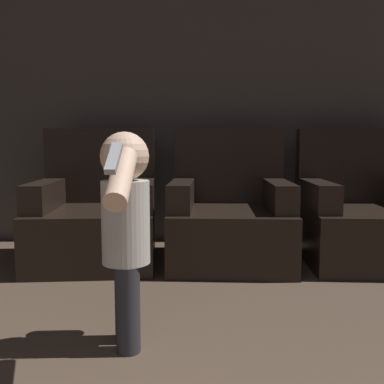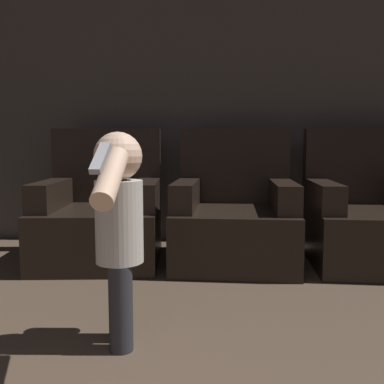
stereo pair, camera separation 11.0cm
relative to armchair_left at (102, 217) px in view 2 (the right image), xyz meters
The scene contains 5 objects.
wall_back 1.33m from the armchair_left, 50.22° to the left, with size 8.40×0.05×2.60m.
armchair_left is the anchor object (origin of this frame).
armchair_middle 1.00m from the armchair_left, ahead, with size 0.90×0.95×1.00m.
armchair_right 2.00m from the armchair_left, ahead, with size 0.91×0.95×1.00m.
person_toddler 1.50m from the armchair_left, 72.17° to the right, with size 0.20×0.62×0.92m.
Camera 2 is at (0.28, 0.63, 0.86)m, focal length 40.00 mm.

